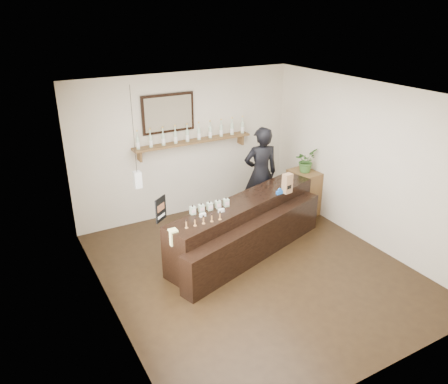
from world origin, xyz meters
TOP-DOWN VIEW (x-y plane):
  - ground at (0.00, 0.00)m, footprint 5.00×5.00m
  - room_shell at (0.00, 0.00)m, footprint 5.00×5.00m
  - back_wall_decor at (-0.16, 2.37)m, footprint 2.66×0.96m
  - counter at (0.23, 0.58)m, footprint 3.21×1.78m
  - promo_sign at (-1.26, 0.68)m, footprint 0.23×0.18m
  - paper_bag at (1.05, 0.61)m, footprint 0.18×0.14m
  - tape_dispenser at (0.91, 0.63)m, footprint 0.13×0.06m
  - side_cabinet at (2.00, 1.29)m, footprint 0.50×0.65m
  - potted_plant at (2.00, 1.29)m, footprint 0.53×0.51m
  - shopkeeper at (1.13, 1.55)m, footprint 0.85×0.66m

SIDE VIEW (x-z plane):
  - ground at x=0.00m, z-range 0.00..0.00m
  - counter at x=0.23m, z-range -0.10..0.94m
  - side_cabinet at x=2.00m, z-range 0.00..0.89m
  - tape_dispenser at x=0.91m, z-range 0.88..0.99m
  - shopkeeper at x=1.13m, z-range 0.00..2.08m
  - paper_bag at x=1.05m, z-range 0.89..1.24m
  - promo_sign at x=-1.26m, z-range 0.89..1.27m
  - potted_plant at x=2.00m, z-range 0.89..1.34m
  - room_shell at x=0.00m, z-range -0.80..4.20m
  - back_wall_decor at x=-0.16m, z-range 0.91..2.60m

